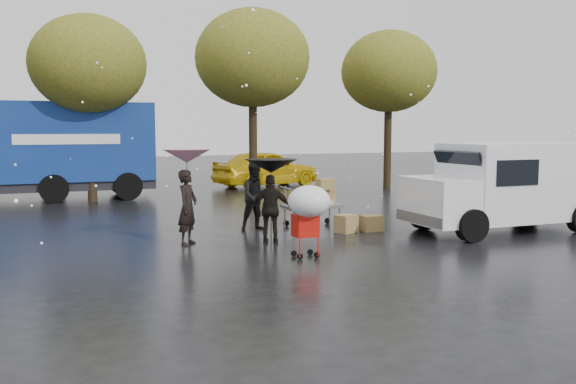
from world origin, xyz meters
name	(u,v)px	position (x,y,z in m)	size (l,w,h in m)	color
ground	(287,243)	(0.00, 0.00, 0.00)	(90.00, 90.00, 0.00)	black
person_pink	(188,207)	(-2.09, 0.71, 0.83)	(0.61, 0.40, 1.66)	black
person_middle	(256,196)	(-0.05, 2.01, 0.85)	(0.83, 0.65, 1.71)	black
person_black	(271,209)	(-0.34, 0.14, 0.77)	(0.91, 0.38, 1.55)	black
umbrella_pink	(187,156)	(-2.09, 0.71, 1.96)	(1.06, 1.06, 2.12)	#4C4C4C
umbrella_black	(271,166)	(-0.34, 0.14, 1.74)	(1.18, 1.18, 1.89)	#4C4C4C
vendor_cart	(315,199)	(1.53, 1.92, 0.73)	(1.52, 0.80, 1.27)	slate
shopping_cart	(308,205)	(-0.20, -1.66, 1.06)	(0.84, 0.84, 1.46)	red
white_van	(508,185)	(5.76, -0.43, 1.16)	(4.91, 2.18, 2.20)	white
blue_truck	(42,151)	(-5.11, 11.05, 1.76)	(8.30, 2.60, 3.50)	navy
box_ground_near	(346,224)	(1.89, 0.83, 0.22)	(0.49, 0.39, 0.44)	olive
box_ground_far	(371,223)	(2.59, 0.79, 0.20)	(0.51, 0.39, 0.39)	olive
yellow_taxi	(266,168)	(4.04, 12.87, 0.82)	(1.93, 4.80, 1.63)	gold
tree_row	(175,61)	(-0.47, 10.00, 5.02)	(21.60, 4.40, 7.12)	black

